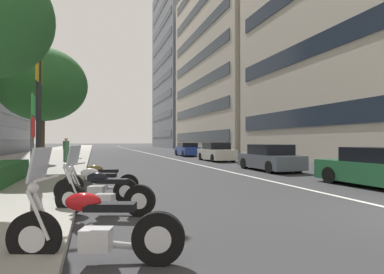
# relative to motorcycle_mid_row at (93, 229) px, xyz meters

# --- Properties ---
(sidewalk_right_plaza) EXTENTS (160.00, 8.19, 0.15)m
(sidewalk_right_plaza) POSITION_rel_motorcycle_mid_row_xyz_m (30.00, 4.45, -0.38)
(sidewalk_right_plaza) COLOR gray
(sidewalk_right_plaza) RESTS_ON ground
(lane_centre_stripe) EXTENTS (110.00, 0.16, 0.01)m
(lane_centre_stripe) POSITION_rel_motorcycle_mid_row_xyz_m (35.00, -6.64, -0.45)
(lane_centre_stripe) COLOR silver
(lane_centre_stripe) RESTS_ON ground
(motorcycle_mid_row) EXTENTS (0.91, 2.19, 1.50)m
(motorcycle_mid_row) POSITION_rel_motorcycle_mid_row_xyz_m (0.00, 0.00, 0.00)
(motorcycle_mid_row) COLOR black
(motorcycle_mid_row) RESTS_ON ground
(motorcycle_nearest_camera) EXTENTS (1.03, 2.04, 1.49)m
(motorcycle_nearest_camera) POSITION_rel_motorcycle_mid_row_xyz_m (2.65, -0.20, -0.00)
(motorcycle_nearest_camera) COLOR black
(motorcycle_nearest_camera) RESTS_ON ground
(motorcycle_second_in_row) EXTENTS (0.88, 2.06, 1.09)m
(motorcycle_second_in_row) POSITION_rel_motorcycle_mid_row_xyz_m (4.02, -0.05, -0.04)
(motorcycle_second_in_row) COLOR black
(motorcycle_second_in_row) RESTS_ON ground
(motorcycle_far_end_row) EXTENTS (0.76, 2.16, 1.08)m
(motorcycle_far_end_row) POSITION_rel_motorcycle_mid_row_xyz_m (5.19, -0.18, -0.04)
(motorcycle_far_end_row) COLOR black
(motorcycle_far_end_row) RESTS_ON ground
(car_lead_in_lane) EXTENTS (4.40, 1.95, 1.36)m
(car_lead_in_lane) POSITION_rel_motorcycle_mid_row_xyz_m (3.73, -9.25, 0.18)
(car_lead_in_lane) COLOR #236038
(car_lead_in_lane) RESTS_ON ground
(car_far_down_avenue) EXTENTS (4.20, 1.88, 1.40)m
(car_far_down_avenue) POSITION_rel_motorcycle_mid_row_xyz_m (10.14, -8.98, 0.20)
(car_far_down_avenue) COLOR #4C515B
(car_far_down_avenue) RESTS_ON ground
(car_approaching_light) EXTENTS (4.11, 1.84, 1.47)m
(car_approaching_light) POSITION_rel_motorcycle_mid_row_xyz_m (18.33, -9.28, 0.23)
(car_approaching_light) COLOR beige
(car_approaching_light) RESTS_ON ground
(car_following_behind) EXTENTS (4.41, 1.90, 1.39)m
(car_following_behind) POSITION_rel_motorcycle_mid_row_xyz_m (26.74, -9.45, 0.22)
(car_following_behind) COLOR navy
(car_following_behind) RESTS_ON ground
(parking_sign_by_curb) EXTENTS (0.32, 0.06, 2.40)m
(parking_sign_by_curb) POSITION_rel_motorcycle_mid_row_xyz_m (2.70, 1.16, 1.20)
(parking_sign_by_curb) COLOR #47494C
(parking_sign_by_curb) RESTS_ON sidewalk_right_plaza
(street_lamp_with_banners) EXTENTS (1.26, 2.36, 8.10)m
(street_lamp_with_banners) POSITION_rel_motorcycle_mid_row_xyz_m (8.16, 1.57, 4.52)
(street_lamp_with_banners) COLOR #232326
(street_lamp_with_banners) RESTS_ON sidewalk_right_plaza
(street_tree_by_lamp_post) EXTENTS (3.98, 3.98, 5.74)m
(street_tree_by_lamp_post) POSITION_rel_motorcycle_mid_row_xyz_m (11.41, 2.25, 3.74)
(street_tree_by_lamp_post) COLOR #473323
(street_tree_by_lamp_post) RESTS_ON sidewalk_right_plaza
(street_tree_near_plaza_corner) EXTENTS (2.65, 2.65, 5.16)m
(street_tree_near_plaza_corner) POSITION_rel_motorcycle_mid_row_xyz_m (18.73, 3.92, 3.71)
(street_tree_near_plaza_corner) COLOR #473323
(street_tree_near_plaza_corner) RESTS_ON sidewalk_right_plaza
(pedestrian_on_plaza) EXTENTS (0.48, 0.44, 1.66)m
(pedestrian_on_plaza) POSITION_rel_motorcycle_mid_row_xyz_m (19.02, 1.83, 0.54)
(pedestrian_on_plaza) COLOR #3F724C
(pedestrian_on_plaza) RESTS_ON sidewalk_right_plaza
(office_tower_near_left) EXTENTS (26.76, 20.14, 28.50)m
(office_tower_near_left) POSITION_rel_motorcycle_mid_row_xyz_m (41.43, -25.66, 13.80)
(office_tower_near_left) COLOR beige
(office_tower_near_left) RESTS_ON ground
(office_tower_mid_left) EXTENTS (23.46, 21.03, 40.78)m
(office_tower_mid_left) POSITION_rel_motorcycle_mid_row_xyz_m (68.72, -26.11, 19.94)
(office_tower_mid_left) COLOR slate
(office_tower_mid_left) RESTS_ON ground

